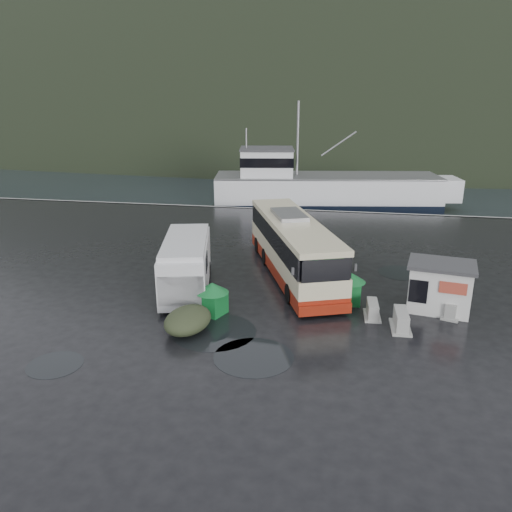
% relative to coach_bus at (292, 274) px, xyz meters
% --- Properties ---
extents(ground, '(160.00, 160.00, 0.00)m').
position_rel_coach_bus_xyz_m(ground, '(-2.26, -3.77, 0.00)').
color(ground, black).
rests_on(ground, ground).
extents(harbor_water, '(300.00, 180.00, 0.02)m').
position_rel_coach_bus_xyz_m(harbor_water, '(-2.26, 106.23, 0.00)').
color(harbor_water, black).
rests_on(harbor_water, ground).
extents(quay_edge, '(160.00, 0.60, 1.50)m').
position_rel_coach_bus_xyz_m(quay_edge, '(-2.26, 16.23, 0.00)').
color(quay_edge, '#999993').
rests_on(quay_edge, ground).
extents(headland, '(780.00, 540.00, 570.00)m').
position_rel_coach_bus_xyz_m(headland, '(7.74, 246.23, 0.00)').
color(headland, black).
rests_on(headland, ground).
extents(coach_bus, '(6.95, 12.16, 3.35)m').
position_rel_coach_bus_xyz_m(coach_bus, '(0.00, 0.00, 0.00)').
color(coach_bus, beige).
rests_on(coach_bus, ground).
extents(white_van, '(3.73, 7.00, 2.79)m').
position_rel_coach_bus_xyz_m(white_van, '(-5.08, -3.31, 0.00)').
color(white_van, silver).
rests_on(white_van, ground).
extents(waste_bin_left, '(1.42, 1.42, 1.52)m').
position_rel_coach_bus_xyz_m(waste_bin_left, '(-3.05, -5.89, 0.00)').
color(waste_bin_left, '#11642A').
rests_on(waste_bin_left, ground).
extents(waste_bin_right, '(1.21, 1.21, 1.59)m').
position_rel_coach_bus_xyz_m(waste_bin_right, '(3.09, -3.51, 0.00)').
color(waste_bin_right, '#11642A').
rests_on(waste_bin_right, ground).
extents(dome_tent, '(2.25, 2.85, 1.01)m').
position_rel_coach_bus_xyz_m(dome_tent, '(-3.64, -7.77, 0.00)').
color(dome_tent, '#2E3620').
rests_on(dome_tent, ground).
extents(ticket_kiosk, '(3.32, 2.74, 2.31)m').
position_rel_coach_bus_xyz_m(ticket_kiosk, '(7.23, -3.58, 0.00)').
color(ticket_kiosk, silver).
rests_on(ticket_kiosk, ground).
extents(jersey_barrier_a, '(0.85, 1.65, 0.82)m').
position_rel_coach_bus_xyz_m(jersey_barrier_a, '(5.33, -5.96, 0.00)').
color(jersey_barrier_a, '#999993').
rests_on(jersey_barrier_a, ground).
extents(jersey_barrier_b, '(0.77, 1.46, 0.72)m').
position_rel_coach_bus_xyz_m(jersey_barrier_b, '(4.18, -4.95, 0.00)').
color(jersey_barrier_b, '#999993').
rests_on(jersey_barrier_b, ground).
extents(jersey_barrier_c, '(1.19, 1.65, 0.75)m').
position_rel_coach_bus_xyz_m(jersey_barrier_c, '(7.77, -4.18, 0.00)').
color(jersey_barrier_c, '#999993').
rests_on(jersey_barrier_c, ground).
extents(fishing_trawler, '(26.58, 9.72, 10.40)m').
position_rel_coach_bus_xyz_m(fishing_trawler, '(0.89, 23.72, 0.00)').
color(fishing_trawler, silver).
rests_on(fishing_trawler, ground).
extents(puddles, '(16.06, 14.95, 0.01)m').
position_rel_coach_bus_xyz_m(puddles, '(-0.97, -6.96, 0.01)').
color(puddles, black).
rests_on(puddles, ground).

